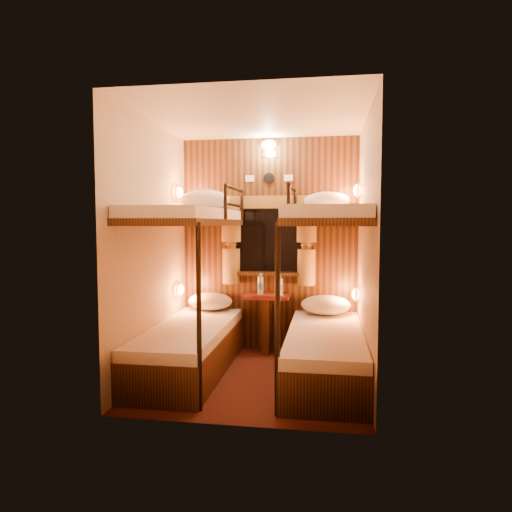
% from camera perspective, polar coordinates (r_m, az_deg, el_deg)
% --- Properties ---
extents(floor, '(2.10, 2.10, 0.00)m').
position_cam_1_polar(floor, '(4.44, -0.13, -14.85)').
color(floor, '#380F0F').
rests_on(floor, ground).
extents(ceiling, '(2.10, 2.10, 0.00)m').
position_cam_1_polar(ceiling, '(4.30, -0.13, 16.99)').
color(ceiling, silver).
rests_on(ceiling, wall_back).
extents(wall_back, '(2.40, 0.00, 2.40)m').
position_cam_1_polar(wall_back, '(5.24, 1.67, 1.47)').
color(wall_back, '#C6B293').
rests_on(wall_back, floor).
extents(wall_front, '(2.40, 0.00, 2.40)m').
position_cam_1_polar(wall_front, '(3.17, -3.10, -0.26)').
color(wall_front, '#C6B293').
rests_on(wall_front, floor).
extents(wall_left, '(0.00, 2.40, 2.40)m').
position_cam_1_polar(wall_left, '(4.47, -12.90, 0.91)').
color(wall_left, '#C6B293').
rests_on(wall_left, floor).
extents(wall_right, '(0.00, 2.40, 2.40)m').
position_cam_1_polar(wall_right, '(4.16, 13.59, 0.67)').
color(wall_right, '#C6B293').
rests_on(wall_right, floor).
extents(back_panel, '(2.00, 0.03, 2.40)m').
position_cam_1_polar(back_panel, '(5.22, 1.64, 1.46)').
color(back_panel, black).
rests_on(back_panel, floor).
extents(bunk_left, '(0.72, 1.90, 1.82)m').
position_cam_1_polar(bunk_left, '(4.50, -8.24, -7.25)').
color(bunk_left, black).
rests_on(bunk_left, floor).
extents(bunk_right, '(0.72, 1.90, 1.82)m').
position_cam_1_polar(bunk_right, '(4.30, 8.65, -7.77)').
color(bunk_right, black).
rests_on(bunk_right, floor).
extents(window, '(1.00, 0.12, 0.79)m').
position_cam_1_polar(window, '(5.20, 1.60, 1.24)').
color(window, black).
rests_on(window, back_panel).
extents(curtains, '(1.10, 0.22, 1.00)m').
position_cam_1_polar(curtains, '(5.16, 1.56, 2.14)').
color(curtains, olive).
rests_on(curtains, back_panel).
extents(back_fixtures, '(0.54, 0.09, 0.48)m').
position_cam_1_polar(back_fixtures, '(5.25, 1.62, 12.93)').
color(back_fixtures, black).
rests_on(back_fixtures, back_panel).
extents(reading_lamps, '(2.00, 0.20, 1.25)m').
position_cam_1_polar(reading_lamps, '(4.89, 1.15, 1.75)').
color(reading_lamps, orange).
rests_on(reading_lamps, wall_left).
extents(table, '(0.50, 0.34, 0.66)m').
position_cam_1_polar(table, '(5.14, 1.36, -7.41)').
color(table, maroon).
rests_on(table, floor).
extents(bottle_left, '(0.07, 0.07, 0.24)m').
position_cam_1_polar(bottle_left, '(5.06, 0.56, -3.72)').
color(bottle_left, '#99BFE5').
rests_on(bottle_left, table).
extents(bottle_right, '(0.06, 0.06, 0.22)m').
position_cam_1_polar(bottle_right, '(5.07, 3.04, -3.81)').
color(bottle_right, '#99BFE5').
rests_on(bottle_right, table).
extents(sachet_a, '(0.08, 0.07, 0.01)m').
position_cam_1_polar(sachet_a, '(5.05, 2.97, -4.87)').
color(sachet_a, silver).
rests_on(sachet_a, table).
extents(sachet_b, '(0.09, 0.09, 0.01)m').
position_cam_1_polar(sachet_b, '(5.08, 2.79, -4.82)').
color(sachet_b, silver).
rests_on(sachet_b, table).
extents(pillow_lower_left, '(0.51, 0.36, 0.20)m').
position_cam_1_polar(pillow_lower_left, '(5.23, -5.75, -5.64)').
color(pillow_lower_left, silver).
rests_on(pillow_lower_left, bunk_left).
extents(pillow_lower_right, '(0.53, 0.38, 0.21)m').
position_cam_1_polar(pillow_lower_right, '(5.00, 8.71, -6.06)').
color(pillow_lower_right, silver).
rests_on(pillow_lower_right, bunk_right).
extents(pillow_upper_left, '(0.54, 0.39, 0.21)m').
position_cam_1_polar(pillow_upper_left, '(5.00, -6.34, 6.99)').
color(pillow_upper_left, silver).
rests_on(pillow_upper_left, bunk_left).
extents(pillow_upper_right, '(0.48, 0.35, 0.19)m').
position_cam_1_polar(pillow_upper_right, '(4.94, 8.85, 6.85)').
color(pillow_upper_right, silver).
rests_on(pillow_upper_right, bunk_right).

